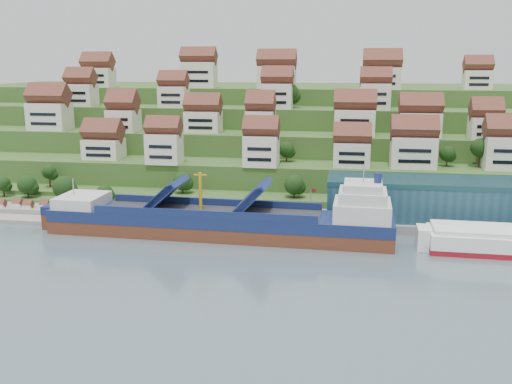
# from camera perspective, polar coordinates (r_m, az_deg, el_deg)

# --- Properties ---
(ground) EXTENTS (300.00, 300.00, 0.00)m
(ground) POSITION_cam_1_polar(r_m,az_deg,el_deg) (136.13, -2.45, -4.53)
(ground) COLOR slate
(ground) RESTS_ON ground
(quay) EXTENTS (180.00, 14.00, 2.20)m
(quay) POSITION_cam_1_polar(r_m,az_deg,el_deg) (147.74, 6.36, -2.75)
(quay) COLOR gray
(quay) RESTS_ON ground
(pebble_beach) EXTENTS (45.00, 20.00, 1.00)m
(pebble_beach) POSITION_cam_1_polar(r_m,az_deg,el_deg) (167.68, -21.40, -1.90)
(pebble_beach) COLOR gray
(pebble_beach) RESTS_ON ground
(hillside) EXTENTS (260.00, 128.00, 31.00)m
(hillside) POSITION_cam_1_polar(r_m,az_deg,el_deg) (234.18, 2.63, 5.50)
(hillside) COLOR #2D4C1E
(hillside) RESTS_ON ground
(hillside_village) EXTENTS (157.33, 63.55, 29.64)m
(hillside_village) POSITION_cam_1_polar(r_m,az_deg,el_deg) (190.67, 1.10, 7.99)
(hillside_village) COLOR silver
(hillside_village) RESTS_ON ground
(hillside_trees) EXTENTS (139.90, 62.45, 31.31)m
(hillside_trees) POSITION_cam_1_polar(r_m,az_deg,el_deg) (177.12, -2.59, 5.04)
(hillside_trees) COLOR #1A3913
(hillside_trees) RESTS_ON ground
(warehouse) EXTENTS (60.00, 15.00, 10.00)m
(warehouse) POSITION_cam_1_polar(r_m,az_deg,el_deg) (150.22, 18.73, -0.70)
(warehouse) COLOR #21495A
(warehouse) RESTS_ON quay
(flagpole) EXTENTS (1.28, 0.16, 8.00)m
(flagpole) POSITION_cam_1_polar(r_m,az_deg,el_deg) (141.54, 5.55, -1.01)
(flagpole) COLOR gray
(flagpole) RESTS_ON quay
(beach_huts) EXTENTS (14.40, 3.70, 2.20)m
(beach_huts) POSITION_cam_1_polar(r_m,az_deg,el_deg) (167.29, -22.25, -1.44)
(beach_huts) COLOR white
(beach_huts) RESTS_ON pebble_beach
(cargo_ship) EXTENTS (82.38, 14.76, 18.26)m
(cargo_ship) POSITION_cam_1_polar(r_m,az_deg,el_deg) (135.92, -2.87, -3.05)
(cargo_ship) COLOR #5D2D1C
(cargo_ship) RESTS_ON ground
(second_ship) EXTENTS (30.23, 11.74, 8.70)m
(second_ship) POSITION_cam_1_polar(r_m,az_deg,el_deg) (135.92, 23.42, -4.49)
(second_ship) COLOR maroon
(second_ship) RESTS_ON ground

